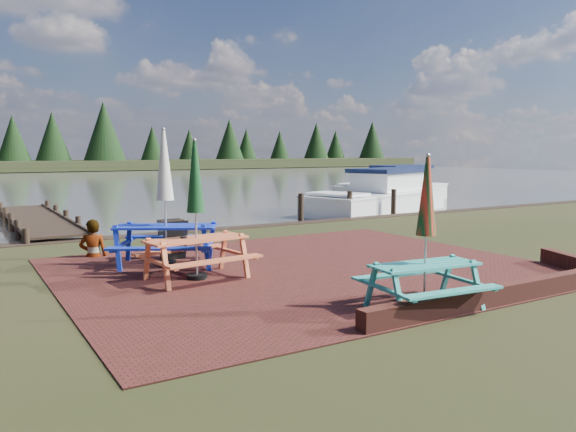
{
  "coord_description": "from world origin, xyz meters",
  "views": [
    {
      "loc": [
        -5.79,
        -7.97,
        2.29
      ],
      "look_at": [
        -0.1,
        1.5,
        1.0
      ],
      "focal_mm": 35.0,
      "sensor_mm": 36.0,
      "label": 1
    }
  ],
  "objects_px": {
    "picnic_table_red": "(196,232)",
    "person": "(92,220)",
    "boat_far": "(394,190)",
    "jetty": "(38,220)",
    "chalkboard": "(173,239)",
    "boat_near": "(379,198)",
    "picnic_table_teal": "(425,257)",
    "picnic_table_blue": "(166,219)"
  },
  "relations": [
    {
      "from": "picnic_table_red",
      "to": "person",
      "type": "bearing_deg",
      "value": 102.95
    },
    {
      "from": "boat_far",
      "to": "picnic_table_red",
      "type": "bearing_deg",
      "value": 119.8
    },
    {
      "from": "picnic_table_red",
      "to": "jetty",
      "type": "bearing_deg",
      "value": 91.06
    },
    {
      "from": "chalkboard",
      "to": "boat_near",
      "type": "bearing_deg",
      "value": 26.3
    },
    {
      "from": "picnic_table_teal",
      "to": "jetty",
      "type": "bearing_deg",
      "value": 110.27
    },
    {
      "from": "chalkboard",
      "to": "jetty",
      "type": "xyz_separation_m",
      "value": [
        -1.63,
        8.02,
        -0.32
      ]
    },
    {
      "from": "picnic_table_red",
      "to": "chalkboard",
      "type": "xyz_separation_m",
      "value": [
        0.26,
        1.99,
        -0.43
      ]
    },
    {
      "from": "picnic_table_teal",
      "to": "boat_far",
      "type": "distance_m",
      "value": 19.97
    },
    {
      "from": "picnic_table_red",
      "to": "jetty",
      "type": "xyz_separation_m",
      "value": [
        -1.37,
        10.01,
        -0.75
      ]
    },
    {
      "from": "chalkboard",
      "to": "boat_far",
      "type": "height_order",
      "value": "boat_far"
    },
    {
      "from": "jetty",
      "to": "person",
      "type": "distance_m",
      "value": 6.91
    },
    {
      "from": "picnic_table_blue",
      "to": "boat_far",
      "type": "relative_size",
      "value": 0.42
    },
    {
      "from": "picnic_table_teal",
      "to": "picnic_table_red",
      "type": "relative_size",
      "value": 0.9
    },
    {
      "from": "picnic_table_blue",
      "to": "jetty",
      "type": "height_order",
      "value": "picnic_table_blue"
    },
    {
      "from": "picnic_table_teal",
      "to": "picnic_table_blue",
      "type": "bearing_deg",
      "value": 120.0
    },
    {
      "from": "boat_near",
      "to": "boat_far",
      "type": "relative_size",
      "value": 1.17
    },
    {
      "from": "jetty",
      "to": "picnic_table_teal",
      "type": "bearing_deg",
      "value": -75.54
    },
    {
      "from": "person",
      "to": "picnic_table_blue",
      "type": "bearing_deg",
      "value": 142.23
    },
    {
      "from": "boat_far",
      "to": "person",
      "type": "relative_size",
      "value": 3.96
    },
    {
      "from": "picnic_table_red",
      "to": "chalkboard",
      "type": "distance_m",
      "value": 2.05
    },
    {
      "from": "picnic_table_teal",
      "to": "person",
      "type": "relative_size",
      "value": 1.37
    },
    {
      "from": "chalkboard",
      "to": "boat_far",
      "type": "xyz_separation_m",
      "value": [
        14.78,
        9.76,
        -0.05
      ]
    },
    {
      "from": "picnic_table_teal",
      "to": "picnic_table_blue",
      "type": "height_order",
      "value": "picnic_table_blue"
    },
    {
      "from": "picnic_table_teal",
      "to": "person",
      "type": "xyz_separation_m",
      "value": [
        -3.23,
        6.61,
        0.03
      ]
    },
    {
      "from": "picnic_table_blue",
      "to": "boat_near",
      "type": "bearing_deg",
      "value": 60.84
    },
    {
      "from": "picnic_table_blue",
      "to": "jetty",
      "type": "xyz_separation_m",
      "value": [
        -1.29,
        8.61,
        -0.83
      ]
    },
    {
      "from": "chalkboard",
      "to": "boat_far",
      "type": "bearing_deg",
      "value": 29.89
    },
    {
      "from": "chalkboard",
      "to": "jetty",
      "type": "height_order",
      "value": "chalkboard"
    },
    {
      "from": "picnic_table_blue",
      "to": "boat_near",
      "type": "distance_m",
      "value": 13.11
    },
    {
      "from": "picnic_table_red",
      "to": "person",
      "type": "xyz_separation_m",
      "value": [
        -1.12,
        3.14,
        -0.05
      ]
    },
    {
      "from": "picnic_table_blue",
      "to": "jetty",
      "type": "distance_m",
      "value": 8.74
    },
    {
      "from": "picnic_table_red",
      "to": "jetty",
      "type": "distance_m",
      "value": 10.13
    },
    {
      "from": "picnic_table_red",
      "to": "boat_far",
      "type": "relative_size",
      "value": 0.38
    },
    {
      "from": "picnic_table_blue",
      "to": "boat_near",
      "type": "height_order",
      "value": "picnic_table_blue"
    },
    {
      "from": "boat_far",
      "to": "person",
      "type": "bearing_deg",
      "value": 109.85
    },
    {
      "from": "boat_near",
      "to": "chalkboard",
      "type": "bearing_deg",
      "value": 102.15
    },
    {
      "from": "picnic_table_teal",
      "to": "boat_far",
      "type": "bearing_deg",
      "value": 55.44
    },
    {
      "from": "picnic_table_blue",
      "to": "boat_near",
      "type": "xyz_separation_m",
      "value": [
        11.19,
        6.8,
        -0.57
      ]
    },
    {
      "from": "picnic_table_red",
      "to": "picnic_table_blue",
      "type": "distance_m",
      "value": 1.41
    },
    {
      "from": "boat_near",
      "to": "jetty",
      "type": "bearing_deg",
      "value": 64.1
    },
    {
      "from": "picnic_table_blue",
      "to": "boat_far",
      "type": "height_order",
      "value": "picnic_table_blue"
    },
    {
      "from": "picnic_table_teal",
      "to": "boat_near",
      "type": "height_order",
      "value": "picnic_table_teal"
    }
  ]
}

